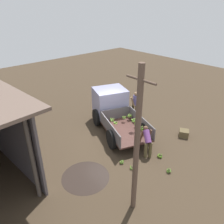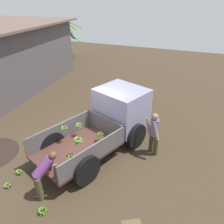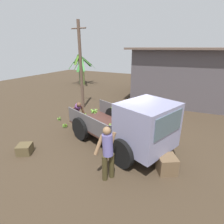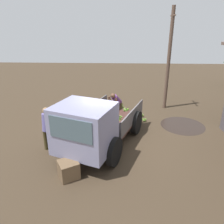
{
  "view_description": "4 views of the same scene",
  "coord_description": "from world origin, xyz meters",
  "px_view_note": "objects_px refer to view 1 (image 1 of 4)",
  "views": [
    {
      "loc": [
        -7.39,
        6.69,
        6.49
      ],
      "look_at": [
        0.18,
        -0.15,
        1.32
      ],
      "focal_mm": 35.0,
      "sensor_mm": 36.0,
      "label": 1
    },
    {
      "loc": [
        -5.71,
        -3.56,
        5.16
      ],
      "look_at": [
        0.46,
        -1.04,
        1.53
      ],
      "focal_mm": 35.0,
      "sensor_mm": 36.0,
      "label": 2
    },
    {
      "loc": [
        2.75,
        -6.25,
        3.69
      ],
      "look_at": [
        -0.51,
        0.08,
        1.03
      ],
      "focal_mm": 28.0,
      "sensor_mm": 36.0,
      "label": 3
    },
    {
      "loc": [
        7.54,
        0.07,
        4.36
      ],
      "look_at": [
        -0.83,
        -0.28,
        0.92
      ],
      "focal_mm": 35.0,
      "sensor_mm": 36.0,
      "label": 4
    }
  ],
  "objects_px": {
    "banana_bunch_on_ground_0": "(122,162)",
    "person_worker_loading": "(147,140)",
    "cargo_truck": "(113,107)",
    "wooden_crate_0": "(184,133)",
    "banana_bunch_on_ground_3": "(169,171)",
    "wooden_crate_1": "(106,110)",
    "utility_pole": "(137,145)",
    "banana_bunch_on_ground_2": "(132,167)",
    "banana_bunch_on_ground_1": "(160,156)",
    "person_foreground_visitor": "(135,103)"
  },
  "relations": [
    {
      "from": "banana_bunch_on_ground_1",
      "to": "wooden_crate_0",
      "type": "distance_m",
      "value": 2.42
    },
    {
      "from": "cargo_truck",
      "to": "banana_bunch_on_ground_1",
      "type": "distance_m",
      "value": 3.97
    },
    {
      "from": "utility_pole",
      "to": "person_foreground_visitor",
      "type": "distance_m",
      "value": 6.98
    },
    {
      "from": "person_foreground_visitor",
      "to": "person_worker_loading",
      "type": "bearing_deg",
      "value": -6.49
    },
    {
      "from": "cargo_truck",
      "to": "banana_bunch_on_ground_3",
      "type": "height_order",
      "value": "cargo_truck"
    },
    {
      "from": "person_worker_loading",
      "to": "wooden_crate_0",
      "type": "height_order",
      "value": "person_worker_loading"
    },
    {
      "from": "banana_bunch_on_ground_3",
      "to": "banana_bunch_on_ground_2",
      "type": "bearing_deg",
      "value": 40.1
    },
    {
      "from": "person_worker_loading",
      "to": "banana_bunch_on_ground_2",
      "type": "distance_m",
      "value": 1.46
    },
    {
      "from": "cargo_truck",
      "to": "banana_bunch_on_ground_1",
      "type": "xyz_separation_m",
      "value": [
        -3.82,
        0.5,
        -0.98
      ]
    },
    {
      "from": "banana_bunch_on_ground_3",
      "to": "wooden_crate_1",
      "type": "relative_size",
      "value": 0.43
    },
    {
      "from": "utility_pole",
      "to": "person_worker_loading",
      "type": "bearing_deg",
      "value": -58.62
    },
    {
      "from": "person_foreground_visitor",
      "to": "banana_bunch_on_ground_0",
      "type": "bearing_deg",
      "value": -21.91
    },
    {
      "from": "person_foreground_visitor",
      "to": "banana_bunch_on_ground_3",
      "type": "bearing_deg",
      "value": 1.65
    },
    {
      "from": "utility_pole",
      "to": "wooden_crate_1",
      "type": "distance_m",
      "value": 7.61
    },
    {
      "from": "person_worker_loading",
      "to": "banana_bunch_on_ground_1",
      "type": "distance_m",
      "value": 0.97
    },
    {
      "from": "cargo_truck",
      "to": "banana_bunch_on_ground_3",
      "type": "relative_size",
      "value": 19.88
    },
    {
      "from": "utility_pole",
      "to": "banana_bunch_on_ground_2",
      "type": "height_order",
      "value": "utility_pole"
    },
    {
      "from": "wooden_crate_0",
      "to": "banana_bunch_on_ground_2",
      "type": "bearing_deg",
      "value": 88.77
    },
    {
      "from": "cargo_truck",
      "to": "banana_bunch_on_ground_0",
      "type": "height_order",
      "value": "cargo_truck"
    },
    {
      "from": "utility_pole",
      "to": "wooden_crate_1",
      "type": "bearing_deg",
      "value": -33.12
    },
    {
      "from": "utility_pole",
      "to": "person_foreground_visitor",
      "type": "height_order",
      "value": "utility_pole"
    },
    {
      "from": "banana_bunch_on_ground_1",
      "to": "banana_bunch_on_ground_3",
      "type": "bearing_deg",
      "value": 148.08
    },
    {
      "from": "wooden_crate_1",
      "to": "utility_pole",
      "type": "bearing_deg",
      "value": 146.88
    },
    {
      "from": "wooden_crate_0",
      "to": "cargo_truck",
      "type": "bearing_deg",
      "value": 28.11
    },
    {
      "from": "banana_bunch_on_ground_0",
      "to": "wooden_crate_1",
      "type": "height_order",
      "value": "wooden_crate_1"
    },
    {
      "from": "banana_bunch_on_ground_0",
      "to": "utility_pole",
      "type": "bearing_deg",
      "value": 145.96
    },
    {
      "from": "utility_pole",
      "to": "wooden_crate_0",
      "type": "height_order",
      "value": "utility_pole"
    },
    {
      "from": "person_foreground_visitor",
      "to": "wooden_crate_0",
      "type": "relative_size",
      "value": 3.46
    },
    {
      "from": "banana_bunch_on_ground_1",
      "to": "person_foreground_visitor",
      "type": "bearing_deg",
      "value": -30.83
    },
    {
      "from": "person_foreground_visitor",
      "to": "banana_bunch_on_ground_1",
      "type": "bearing_deg",
      "value": 1.86
    },
    {
      "from": "banana_bunch_on_ground_1",
      "to": "wooden_crate_0",
      "type": "height_order",
      "value": "wooden_crate_0"
    },
    {
      "from": "banana_bunch_on_ground_1",
      "to": "utility_pole",
      "type": "bearing_deg",
      "value": 109.01
    },
    {
      "from": "utility_pole",
      "to": "banana_bunch_on_ground_2",
      "type": "bearing_deg",
      "value": -45.59
    },
    {
      "from": "banana_bunch_on_ground_1",
      "to": "wooden_crate_1",
      "type": "relative_size",
      "value": 0.48
    },
    {
      "from": "person_worker_loading",
      "to": "banana_bunch_on_ground_2",
      "type": "height_order",
      "value": "person_worker_loading"
    },
    {
      "from": "cargo_truck",
      "to": "person_foreground_visitor",
      "type": "distance_m",
      "value": 1.65
    },
    {
      "from": "wooden_crate_1",
      "to": "banana_bunch_on_ground_2",
      "type": "bearing_deg",
      "value": 151.25
    },
    {
      "from": "banana_bunch_on_ground_3",
      "to": "banana_bunch_on_ground_0",
      "type": "bearing_deg",
      "value": 31.7
    },
    {
      "from": "utility_pole",
      "to": "wooden_crate_0",
      "type": "relative_size",
      "value": 10.67
    },
    {
      "from": "person_worker_loading",
      "to": "cargo_truck",
      "type": "bearing_deg",
      "value": 18.24
    },
    {
      "from": "cargo_truck",
      "to": "person_foreground_visitor",
      "type": "relative_size",
      "value": 2.84
    },
    {
      "from": "banana_bunch_on_ground_0",
      "to": "banana_bunch_on_ground_3",
      "type": "bearing_deg",
      "value": -148.3
    },
    {
      "from": "person_worker_loading",
      "to": "banana_bunch_on_ground_0",
      "type": "height_order",
      "value": "person_worker_loading"
    },
    {
      "from": "person_worker_loading",
      "to": "banana_bunch_on_ground_2",
      "type": "xyz_separation_m",
      "value": [
        -0.26,
        1.25,
        -0.71
      ]
    },
    {
      "from": "banana_bunch_on_ground_2",
      "to": "banana_bunch_on_ground_3",
      "type": "xyz_separation_m",
      "value": [
        -1.19,
        -1.0,
        0.01
      ]
    },
    {
      "from": "banana_bunch_on_ground_1",
      "to": "banana_bunch_on_ground_2",
      "type": "relative_size",
      "value": 1.24
    },
    {
      "from": "wooden_crate_0",
      "to": "person_worker_loading",
      "type": "bearing_deg",
      "value": 82.74
    },
    {
      "from": "cargo_truck",
      "to": "banana_bunch_on_ground_0",
      "type": "xyz_separation_m",
      "value": [
        -2.93,
        2.12,
        -0.99
      ]
    },
    {
      "from": "banana_bunch_on_ground_1",
      "to": "banana_bunch_on_ground_0",
      "type": "bearing_deg",
      "value": 61.18
    },
    {
      "from": "banana_bunch_on_ground_0",
      "to": "person_worker_loading",
      "type": "bearing_deg",
      "value": -102.83
    }
  ]
}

